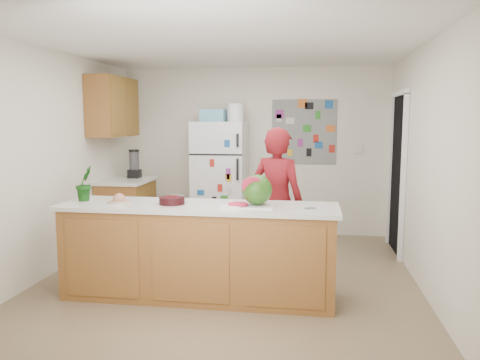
# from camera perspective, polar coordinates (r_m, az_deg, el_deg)

# --- Properties ---
(floor) EXTENTS (4.00, 4.50, 0.02)m
(floor) POSITION_cam_1_polar(r_m,az_deg,el_deg) (5.18, -1.48, -12.24)
(floor) COLOR brown
(floor) RESTS_ON ground
(wall_back) EXTENTS (4.00, 0.02, 2.50)m
(wall_back) POSITION_cam_1_polar(r_m,az_deg,el_deg) (7.13, 1.71, 3.51)
(wall_back) COLOR beige
(wall_back) RESTS_ON ground
(wall_left) EXTENTS (0.02, 4.50, 2.50)m
(wall_left) POSITION_cam_1_polar(r_m,az_deg,el_deg) (5.62, -22.14, 1.94)
(wall_left) COLOR beige
(wall_left) RESTS_ON ground
(wall_right) EXTENTS (0.02, 4.50, 2.50)m
(wall_right) POSITION_cam_1_polar(r_m,az_deg,el_deg) (4.96, 21.98, 1.30)
(wall_right) COLOR beige
(wall_right) RESTS_ON ground
(ceiling) EXTENTS (4.00, 4.50, 0.02)m
(ceiling) POSITION_cam_1_polar(r_m,az_deg,el_deg) (4.94, -1.58, 16.46)
(ceiling) COLOR white
(ceiling) RESTS_ON wall_back
(doorway) EXTENTS (0.03, 0.85, 2.04)m
(doorway) POSITION_cam_1_polar(r_m,az_deg,el_deg) (6.39, 18.73, 0.61)
(doorway) COLOR black
(doorway) RESTS_ON ground
(peninsula_base) EXTENTS (2.60, 0.62, 0.88)m
(peninsula_base) POSITION_cam_1_polar(r_m,az_deg,el_deg) (4.62, -5.09, -8.86)
(peninsula_base) COLOR brown
(peninsula_base) RESTS_ON floor
(peninsula_top) EXTENTS (2.68, 0.70, 0.04)m
(peninsula_top) POSITION_cam_1_polar(r_m,az_deg,el_deg) (4.51, -5.15, -3.24)
(peninsula_top) COLOR silver
(peninsula_top) RESTS_ON peninsula_base
(side_counter_base) EXTENTS (0.60, 0.80, 0.86)m
(side_counter_base) POSITION_cam_1_polar(r_m,az_deg,el_deg) (6.79, -13.62, -3.87)
(side_counter_base) COLOR brown
(side_counter_base) RESTS_ON floor
(side_counter_top) EXTENTS (0.64, 0.84, 0.04)m
(side_counter_top) POSITION_cam_1_polar(r_m,az_deg,el_deg) (6.72, -13.74, -0.11)
(side_counter_top) COLOR silver
(side_counter_top) RESTS_ON side_counter_base
(upper_cabinets) EXTENTS (0.35, 1.00, 0.80)m
(upper_cabinets) POSITION_cam_1_polar(r_m,az_deg,el_deg) (6.67, -15.22, 8.58)
(upper_cabinets) COLOR brown
(upper_cabinets) RESTS_ON wall_left
(refrigerator) EXTENTS (0.75, 0.70, 1.70)m
(refrigerator) POSITION_cam_1_polar(r_m,az_deg,el_deg) (6.87, -2.42, 0.01)
(refrigerator) COLOR silver
(refrigerator) RESTS_ON floor
(fridge_top_bin) EXTENTS (0.35, 0.28, 0.18)m
(fridge_top_bin) POSITION_cam_1_polar(r_m,az_deg,el_deg) (6.83, -3.29, 7.86)
(fridge_top_bin) COLOR #5999B2
(fridge_top_bin) RESTS_ON refrigerator
(photo_collage) EXTENTS (0.95, 0.01, 0.95)m
(photo_collage) POSITION_cam_1_polar(r_m,az_deg,el_deg) (7.04, 7.80, 5.84)
(photo_collage) COLOR slate
(photo_collage) RESTS_ON wall_back
(person) EXTENTS (0.70, 0.59, 1.65)m
(person) POSITION_cam_1_polar(r_m,az_deg,el_deg) (5.11, 4.57, -2.84)
(person) COLOR maroon
(person) RESTS_ON floor
(blender_appliance) EXTENTS (0.14, 0.14, 0.38)m
(blender_appliance) POSITION_cam_1_polar(r_m,az_deg,el_deg) (6.86, -12.77, 1.84)
(blender_appliance) COLOR black
(blender_appliance) RESTS_ON side_counter_top
(cutting_board) EXTENTS (0.44, 0.34, 0.01)m
(cutting_board) POSITION_cam_1_polar(r_m,az_deg,el_deg) (4.40, 1.27, -3.13)
(cutting_board) COLOR white
(cutting_board) RESTS_ON peninsula_top
(watermelon) EXTENTS (0.29, 0.29, 0.29)m
(watermelon) POSITION_cam_1_polar(r_m,az_deg,el_deg) (4.39, 2.08, -1.18)
(watermelon) COLOR #2A5A13
(watermelon) RESTS_ON cutting_board
(watermelon_slice) EXTENTS (0.19, 0.19, 0.02)m
(watermelon_slice) POSITION_cam_1_polar(r_m,az_deg,el_deg) (4.37, -0.25, -2.99)
(watermelon_slice) COLOR red
(watermelon_slice) RESTS_ON cutting_board
(cherry_bowl) EXTENTS (0.28, 0.28, 0.07)m
(cherry_bowl) POSITION_cam_1_polar(r_m,az_deg,el_deg) (4.55, -8.30, -2.49)
(cherry_bowl) COLOR black
(cherry_bowl) RESTS_ON peninsula_top
(white_bowl) EXTENTS (0.25, 0.25, 0.06)m
(white_bowl) POSITION_cam_1_polar(r_m,az_deg,el_deg) (4.65, -8.02, -2.34)
(white_bowl) COLOR white
(white_bowl) RESTS_ON peninsula_top
(cobalt_bowl) EXTENTS (0.15, 0.15, 0.05)m
(cobalt_bowl) POSITION_cam_1_polar(r_m,az_deg,el_deg) (4.52, -8.19, -2.69)
(cobalt_bowl) COLOR navy
(cobalt_bowl) RESTS_ON peninsula_top
(plate) EXTENTS (0.27, 0.27, 0.02)m
(plate) POSITION_cam_1_polar(r_m,az_deg,el_deg) (4.76, -14.51, -2.55)
(plate) COLOR #BEA790
(plate) RESTS_ON peninsula_top
(paper_towel) EXTENTS (0.19, 0.17, 0.02)m
(paper_towel) POSITION_cam_1_polar(r_m,az_deg,el_deg) (4.35, -1.22, -3.21)
(paper_towel) COLOR silver
(paper_towel) RESTS_ON peninsula_top
(keys) EXTENTS (0.10, 0.07, 0.01)m
(keys) POSITION_cam_1_polar(r_m,az_deg,el_deg) (4.31, 8.53, -3.44)
(keys) COLOR gray
(keys) RESTS_ON peninsula_top
(potted_plant) EXTENTS (0.16, 0.19, 0.35)m
(potted_plant) POSITION_cam_1_polar(r_m,az_deg,el_deg) (4.94, -18.45, -0.38)
(potted_plant) COLOR #0C3D10
(potted_plant) RESTS_ON peninsula_top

